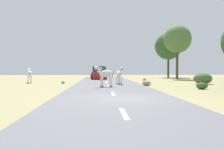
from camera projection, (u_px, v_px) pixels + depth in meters
The scene contains 15 objects.
ground_plane at pixel (125, 99), 11.56m from camera, with size 90.00×90.00×0.00m, color #998E60.
road at pixel (115, 99), 11.53m from camera, with size 6.00×64.00×0.05m, color slate.
lane_markings at pixel (117, 101), 10.54m from camera, with size 0.16×56.00×0.01m.
zebra_0 at pixel (119, 74), 21.99m from camera, with size 0.59×1.66×1.57m.
zebra_1 at pixel (105, 74), 18.77m from camera, with size 1.67×0.98×1.67m.
zebra_2 at pixel (29, 74), 24.59m from camera, with size 0.80×1.67×1.62m.
car_0 at pixel (98, 73), 32.95m from camera, with size 2.22×4.44×1.74m.
car_1 at pixel (101, 72), 41.08m from camera, with size 2.04×4.35×1.74m.
tree_2 at pixel (168, 46), 40.28m from camera, with size 4.48×4.48×7.45m.
tree_3 at pixel (177, 39), 33.95m from camera, with size 3.91×3.91×7.57m.
bush_1 at pixel (203, 79), 22.77m from camera, with size 1.74×1.56×1.04m, color #425B2D.
bush_2 at pixel (202, 86), 17.17m from camera, with size 0.81×0.72×0.48m, color #2D5628.
rock_0 at pixel (147, 83), 20.83m from camera, with size 0.75×0.81×0.45m, color gray.
rock_1 at pixel (63, 82), 23.48m from camera, with size 0.39×0.38×0.28m, color #A89E8C.
rock_2 at pixel (145, 80), 28.76m from camera, with size 0.47×0.35×0.34m, color #A89E8C.
Camera 1 is at (-1.20, -11.48, 1.45)m, focal length 38.82 mm.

